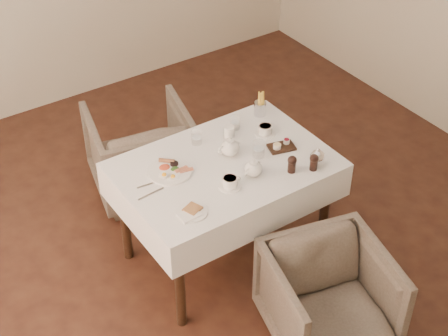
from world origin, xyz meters
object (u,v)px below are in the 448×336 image
at_px(table, 225,179).
at_px(breakfast_plate, 170,170).
at_px(armchair_near, 329,299).
at_px(armchair_far, 141,151).
at_px(teapot_centre, 230,146).

height_order(table, breakfast_plate, breakfast_plate).
distance_m(armchair_near, armchair_far, 1.82).
height_order(table, teapot_centre, teapot_centre).
bearing_deg(teapot_centre, armchair_near, -84.96).
bearing_deg(breakfast_plate, teapot_centre, -30.64).
relative_size(armchair_near, teapot_centre, 4.22).
bearing_deg(breakfast_plate, table, -42.67).
bearing_deg(breakfast_plate, armchair_near, -88.19).
xyz_separation_m(armchair_far, breakfast_plate, (-0.21, -0.80, 0.44)).
relative_size(table, armchair_near, 1.90).
bearing_deg(armchair_far, breakfast_plate, 88.70).
xyz_separation_m(table, armchair_far, (-0.10, 0.93, -0.31)).
bearing_deg(armchair_near, teapot_centre, 106.02).
distance_m(table, armchair_far, 0.98).
distance_m(armchair_near, teapot_centre, 1.07).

